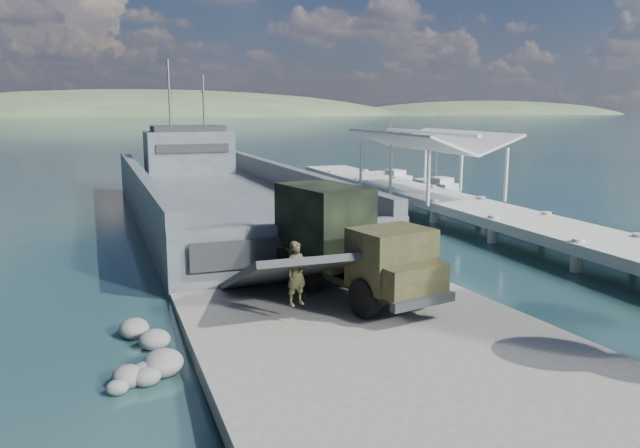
% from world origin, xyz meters
% --- Properties ---
extents(ground, '(1400.00, 1400.00, 0.00)m').
position_xyz_m(ground, '(0.00, 0.00, 0.00)').
color(ground, '#1A3C40').
rests_on(ground, ground).
extents(boat_ramp, '(10.00, 18.00, 0.50)m').
position_xyz_m(boat_ramp, '(0.00, -1.00, 0.25)').
color(boat_ramp, slate).
rests_on(boat_ramp, ground).
extents(shoreline_rocks, '(3.20, 5.60, 0.90)m').
position_xyz_m(shoreline_rocks, '(-6.20, 0.50, 0.00)').
color(shoreline_rocks, '#51514F').
rests_on(shoreline_rocks, ground).
extents(distant_headlands, '(1000.00, 240.00, 48.00)m').
position_xyz_m(distant_headlands, '(50.00, 560.00, 0.00)').
color(distant_headlands, '#394C30').
rests_on(distant_headlands, ground).
extents(pier, '(6.40, 44.00, 6.10)m').
position_xyz_m(pier, '(13.00, 18.77, 1.60)').
color(pier, '#A2A298').
rests_on(pier, ground).
extents(landing_craft, '(10.21, 37.56, 11.09)m').
position_xyz_m(landing_craft, '(-0.64, 21.29, 0.91)').
color(landing_craft, '#3F464A').
rests_on(landing_craft, ground).
extents(military_truck, '(3.89, 7.84, 3.49)m').
position_xyz_m(military_truck, '(0.68, 3.07, 2.24)').
color(military_truck, black).
rests_on(military_truck, boat_ramp).
extents(soldier, '(0.83, 0.71, 1.94)m').
position_xyz_m(soldier, '(-1.70, 0.85, 1.47)').
color(soldier, '#1F2E19').
rests_on(soldier, boat_ramp).
extents(sailboat_near, '(1.79, 5.26, 6.31)m').
position_xyz_m(sailboat_near, '(19.22, 29.61, 0.34)').
color(sailboat_near, silver).
rests_on(sailboat_near, ground).
extents(sailboat_far, '(2.29, 5.42, 6.40)m').
position_xyz_m(sailboat_far, '(18.14, 36.36, 0.34)').
color(sailboat_far, silver).
rests_on(sailboat_far, ground).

